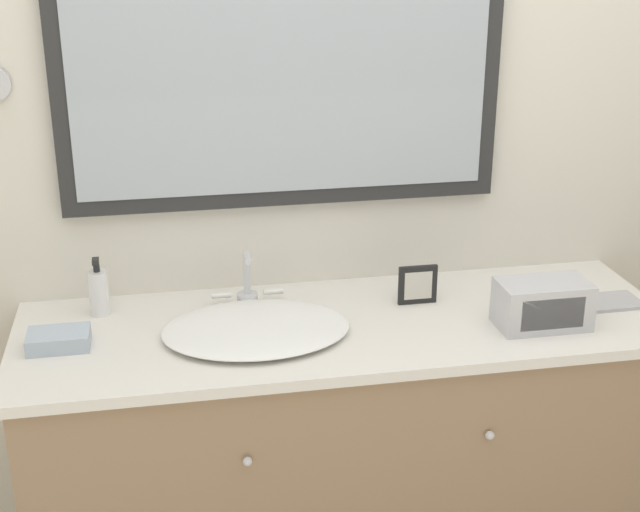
% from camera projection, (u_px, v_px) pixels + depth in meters
% --- Properties ---
extents(wall_back, '(8.00, 0.18, 2.55)m').
position_uv_depth(wall_back, '(323.00, 150.00, 2.61)').
color(wall_back, silver).
rests_on(wall_back, ground_plane).
extents(vanity_counter, '(1.81, 0.61, 0.88)m').
position_uv_depth(vanity_counter, '(346.00, 457.00, 2.61)').
color(vanity_counter, '#937556').
rests_on(vanity_counter, ground_plane).
extents(sink_basin, '(0.50, 0.43, 0.16)m').
position_uv_depth(sink_basin, '(256.00, 327.00, 2.38)').
color(sink_basin, white).
rests_on(sink_basin, vanity_counter).
extents(soap_bottle, '(0.06, 0.06, 0.17)m').
position_uv_depth(soap_bottle, '(99.00, 292.00, 2.48)').
color(soap_bottle, white).
rests_on(soap_bottle, vanity_counter).
extents(appliance_box, '(0.25, 0.14, 0.13)m').
position_uv_depth(appliance_box, '(543.00, 304.00, 2.41)').
color(appliance_box, '#BCBCC1').
rests_on(appliance_box, vanity_counter).
extents(picture_frame, '(0.11, 0.01, 0.12)m').
position_uv_depth(picture_frame, '(418.00, 285.00, 2.55)').
color(picture_frame, black).
rests_on(picture_frame, vanity_counter).
extents(hand_towel_near_sink, '(0.16, 0.11, 0.04)m').
position_uv_depth(hand_towel_near_sink, '(59.00, 340.00, 2.30)').
color(hand_towel_near_sink, '#A8B7C6').
rests_on(hand_towel_near_sink, vanity_counter).
extents(metal_tray, '(0.17, 0.12, 0.01)m').
position_uv_depth(metal_tray, '(610.00, 302.00, 2.57)').
color(metal_tray, '#ADADB2').
rests_on(metal_tray, vanity_counter).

